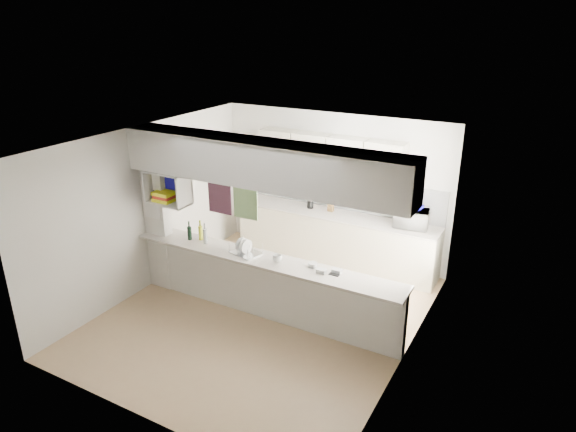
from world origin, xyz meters
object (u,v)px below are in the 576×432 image
Objects in this scene: microwave at (411,218)px; wine_bottles at (199,234)px; bowl at (416,208)px; dish_rack at (246,248)px.

wine_bottles is (-2.65, -2.10, -0.03)m from microwave.
wine_bottles is at bearing -141.86° from bowl.
microwave is 1.12× the size of dish_rack.
bowl is 3.43m from wine_bottles.
dish_rack is 1.31× the size of wine_bottles.
dish_rack is at bearing 41.78° from microwave.
bowl reaches higher than dish_rack.
microwave is 2.03× the size of bowl.
microwave is at bearing 63.94° from dish_rack.
bowl reaches higher than microwave.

